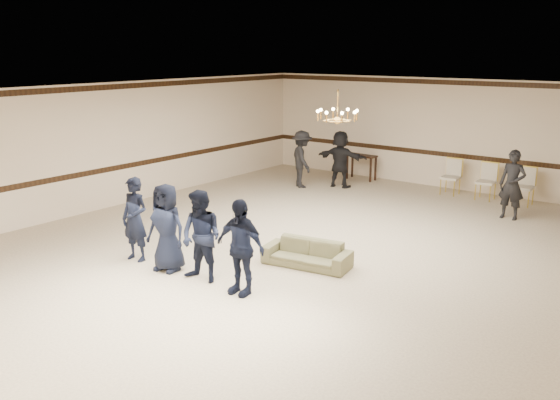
{
  "coord_description": "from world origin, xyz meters",
  "views": [
    {
      "loc": [
        6.74,
        -9.75,
        4.04
      ],
      "look_at": [
        -0.37,
        -0.5,
        1.06
      ],
      "focal_mm": 38.35,
      "sensor_mm": 36.0,
      "label": 1
    }
  ],
  "objects_px": {
    "adult_right": "(512,185)",
    "boy_a": "(135,219)",
    "boy_b": "(167,228)",
    "settee": "(307,253)",
    "banquet_chair_mid": "(486,182)",
    "boy_c": "(201,237)",
    "console_table": "(361,167)",
    "adult_left": "(302,159)",
    "adult_mid": "(340,159)",
    "chandelier": "(338,105)",
    "boy_d": "(240,247)",
    "banquet_chair_left": "(451,177)",
    "banquet_chair_right": "(524,187)"
  },
  "relations": [
    {
      "from": "chandelier",
      "to": "adult_mid",
      "type": "height_order",
      "value": "chandelier"
    },
    {
      "from": "adult_left",
      "to": "banquet_chair_left",
      "type": "bearing_deg",
      "value": -117.93
    },
    {
      "from": "boy_b",
      "to": "settee",
      "type": "height_order",
      "value": "boy_b"
    },
    {
      "from": "boy_d",
      "to": "adult_mid",
      "type": "height_order",
      "value": "adult_mid"
    },
    {
      "from": "adult_mid",
      "to": "adult_right",
      "type": "bearing_deg",
      "value": 168.73
    },
    {
      "from": "banquet_chair_mid",
      "to": "console_table",
      "type": "relative_size",
      "value": 1.06
    },
    {
      "from": "adult_right",
      "to": "boy_d",
      "type": "bearing_deg",
      "value": -104.48
    },
    {
      "from": "boy_c",
      "to": "settee",
      "type": "height_order",
      "value": "boy_c"
    },
    {
      "from": "boy_b",
      "to": "adult_mid",
      "type": "distance_m",
      "value": 7.9
    },
    {
      "from": "boy_d",
      "to": "adult_left",
      "type": "relative_size",
      "value": 0.98
    },
    {
      "from": "chandelier",
      "to": "boy_a",
      "type": "relative_size",
      "value": 0.57
    },
    {
      "from": "adult_left",
      "to": "settee",
      "type": "bearing_deg",
      "value": 163.53
    },
    {
      "from": "boy_a",
      "to": "console_table",
      "type": "bearing_deg",
      "value": 85.5
    },
    {
      "from": "banquet_chair_right",
      "to": "adult_left",
      "type": "bearing_deg",
      "value": -161.69
    },
    {
      "from": "adult_left",
      "to": "adult_right",
      "type": "distance_m",
      "value": 6.01
    },
    {
      "from": "boy_c",
      "to": "adult_right",
      "type": "xyz_separation_m",
      "value": [
        3.08,
        7.43,
        0.02
      ]
    },
    {
      "from": "chandelier",
      "to": "boy_b",
      "type": "relative_size",
      "value": 0.57
    },
    {
      "from": "boy_c",
      "to": "adult_mid",
      "type": "relative_size",
      "value": 0.98
    },
    {
      "from": "adult_right",
      "to": "adult_left",
      "type": "bearing_deg",
      "value": -175.24
    },
    {
      "from": "boy_c",
      "to": "banquet_chair_right",
      "type": "relative_size",
      "value": 1.65
    },
    {
      "from": "chandelier",
      "to": "console_table",
      "type": "height_order",
      "value": "chandelier"
    },
    {
      "from": "boy_c",
      "to": "settee",
      "type": "xyz_separation_m",
      "value": [
        1.03,
        1.76,
        -0.58
      ]
    },
    {
      "from": "console_table",
      "to": "banquet_chair_mid",
      "type": "bearing_deg",
      "value": 0.93
    },
    {
      "from": "adult_left",
      "to": "banquet_chair_mid",
      "type": "bearing_deg",
      "value": -122.57
    },
    {
      "from": "banquet_chair_left",
      "to": "console_table",
      "type": "bearing_deg",
      "value": 173.31
    },
    {
      "from": "adult_mid",
      "to": "banquet_chair_mid",
      "type": "height_order",
      "value": "adult_mid"
    },
    {
      "from": "boy_a",
      "to": "banquet_chair_left",
      "type": "bearing_deg",
      "value": 66.81
    },
    {
      "from": "adult_mid",
      "to": "banquet_chair_right",
      "type": "relative_size",
      "value": 1.69
    },
    {
      "from": "boy_d",
      "to": "boy_b",
      "type": "bearing_deg",
      "value": 178.1
    },
    {
      "from": "adult_right",
      "to": "boy_a",
      "type": "bearing_deg",
      "value": -121.43
    },
    {
      "from": "boy_a",
      "to": "banquet_chair_mid",
      "type": "distance_m",
      "value": 9.69
    },
    {
      "from": "boy_b",
      "to": "banquet_chair_right",
      "type": "height_order",
      "value": "boy_b"
    },
    {
      "from": "boy_d",
      "to": "banquet_chair_right",
      "type": "relative_size",
      "value": 1.65
    },
    {
      "from": "console_table",
      "to": "adult_left",
      "type": "bearing_deg",
      "value": -109.88
    },
    {
      "from": "banquet_chair_right",
      "to": "boy_d",
      "type": "bearing_deg",
      "value": -101.7
    },
    {
      "from": "console_table",
      "to": "banquet_chair_left",
      "type": "bearing_deg",
      "value": -0.02
    },
    {
      "from": "boy_a",
      "to": "adult_right",
      "type": "distance_m",
      "value": 8.89
    },
    {
      "from": "boy_a",
      "to": "adult_right",
      "type": "relative_size",
      "value": 0.98
    },
    {
      "from": "adult_left",
      "to": "adult_right",
      "type": "height_order",
      "value": "same"
    },
    {
      "from": "boy_a",
      "to": "settee",
      "type": "distance_m",
      "value": 3.38
    },
    {
      "from": "settee",
      "to": "banquet_chair_mid",
      "type": "relative_size",
      "value": 1.68
    },
    {
      "from": "adult_right",
      "to": "banquet_chair_right",
      "type": "distance_m",
      "value": 1.54
    },
    {
      "from": "chandelier",
      "to": "adult_right",
      "type": "relative_size",
      "value": 0.56
    },
    {
      "from": "settee",
      "to": "adult_left",
      "type": "relative_size",
      "value": 0.99
    },
    {
      "from": "boy_b",
      "to": "boy_d",
      "type": "relative_size",
      "value": 1.0
    },
    {
      "from": "boy_a",
      "to": "console_table",
      "type": "distance_m",
      "value": 9.14
    },
    {
      "from": "banquet_chair_left",
      "to": "boy_d",
      "type": "bearing_deg",
      "value": -93.26
    },
    {
      "from": "adult_mid",
      "to": "console_table",
      "type": "relative_size",
      "value": 1.79
    },
    {
      "from": "adult_mid",
      "to": "adult_right",
      "type": "height_order",
      "value": "same"
    },
    {
      "from": "chandelier",
      "to": "settee",
      "type": "xyz_separation_m",
      "value": [
        0.59,
        -1.91,
        -2.63
      ]
    }
  ]
}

